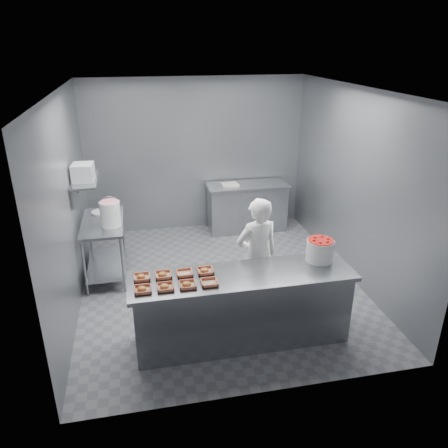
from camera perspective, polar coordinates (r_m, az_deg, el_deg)
The scene contains 24 objects.
floor at distance 6.62m, azimuth -0.55°, elevation -7.72°, with size 4.50×4.50×0.00m, color #4C4C51.
ceiling at distance 5.72m, azimuth -0.66°, elevation 17.17°, with size 4.50×4.50×0.00m, color white.
wall_back at distance 8.15m, azimuth -3.70°, elevation 8.89°, with size 4.00×0.04×2.80m, color slate.
wall_left at distance 5.99m, azimuth -19.73°, elevation 2.31°, with size 0.04×4.50×2.80m, color slate.
wall_right at distance 6.68m, azimuth 16.54°, elevation 4.79°, with size 0.04×4.50×2.80m, color slate.
service_counter at distance 5.26m, azimuth 2.35°, elevation -10.83°, with size 2.60×0.70×0.90m.
prep_table at distance 6.80m, azimuth -15.35°, elevation -2.06°, with size 0.60×1.20×0.90m.
back_counter at distance 8.28m, azimuth 3.00°, elevation 2.26°, with size 1.50×0.60×0.90m.
wall_shelf at distance 6.49m, azimuth -17.73°, elevation 5.51°, with size 0.35×0.90×0.03m, color slate.
tray_0 at distance 4.78m, azimuth -10.60°, elevation -8.38°, with size 0.19×0.18×0.06m.
tray_1 at distance 4.78m, azimuth -7.70°, elevation -8.14°, with size 0.19×0.18×0.06m.
tray_2 at distance 4.80m, azimuth -4.82°, elevation -7.88°, with size 0.19×0.18×0.06m.
tray_3 at distance 4.83m, azimuth -1.94°, elevation -7.64°, with size 0.19×0.18×0.04m.
tray_4 at distance 5.01m, azimuth -10.70°, elevation -6.82°, with size 0.19×0.18×0.06m.
tray_5 at distance 5.01m, azimuth -7.95°, elevation -6.59°, with size 0.19×0.18×0.06m.
tray_6 at distance 5.03m, azimuth -5.18°, elevation -6.38°, with size 0.19×0.18×0.04m.
tray_7 at distance 5.06m, azimuth -2.50°, elevation -6.10°, with size 0.19×0.18×0.06m.
worker at distance 5.67m, azimuth 4.31°, elevation -4.22°, with size 0.58×0.38×1.59m, color white.
strawberry_tub at distance 5.39m, azimuth 12.43°, elevation -3.26°, with size 0.33×0.33×0.27m.
glaze_bucket at distance 6.43m, azimuth -14.64°, elevation 1.39°, with size 0.30×0.29×0.44m.
bucket_lid at distance 7.02m, azimuth -15.75°, elevation 1.52°, with size 0.30×0.30×0.02m, color silver.
rag at distance 6.81m, azimuth -14.53°, elevation 0.97°, with size 0.14×0.12×0.02m, color #CCB28C.
appliance at distance 6.37m, azimuth -17.93°, elevation 6.45°, with size 0.28×0.32×0.24m, color gray.
paper_stack at distance 8.05m, azimuth 0.78°, elevation 5.19°, with size 0.30×0.22×0.04m, color silver.
Camera 1 is at (-1.09, -5.58, 3.38)m, focal length 35.00 mm.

